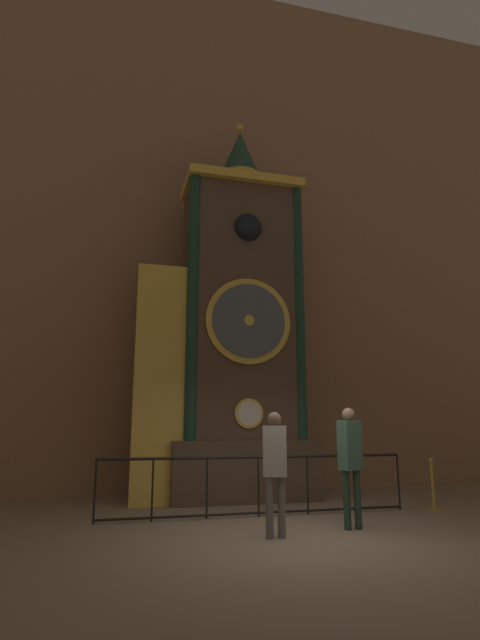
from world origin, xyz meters
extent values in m
plane|color=#847056|center=(0.00, 0.00, 0.00)|extent=(28.00, 28.00, 0.00)
cube|color=#936B4C|center=(0.00, 5.26, 7.05)|extent=(24.00, 0.30, 14.11)
cube|color=brown|center=(0.15, 3.93, 0.62)|extent=(3.14, 1.61, 1.25)
cube|color=brown|center=(0.15, 3.93, 4.24)|extent=(2.52, 1.40, 5.99)
cube|color=gold|center=(0.15, 3.83, 7.14)|extent=(2.72, 1.54, 0.20)
cylinder|color=gold|center=(0.15, 3.20, 1.80)|extent=(0.61, 0.05, 0.61)
cylinder|color=silver|center=(0.15, 3.17, 1.80)|extent=(0.50, 0.03, 0.50)
cylinder|color=gold|center=(0.15, 3.20, 3.76)|extent=(1.89, 0.07, 1.89)
cylinder|color=#4C515B|center=(0.15, 3.16, 3.76)|extent=(1.62, 0.04, 1.62)
cylinder|color=gold|center=(0.15, 3.14, 3.76)|extent=(0.23, 0.03, 0.23)
cube|color=#30241B|center=(0.15, 3.72, 5.92)|extent=(0.81, 0.42, 0.81)
sphere|color=black|center=(0.15, 3.28, 5.92)|extent=(0.65, 0.65, 0.65)
cylinder|color=#193828|center=(-1.05, 3.31, 4.24)|extent=(0.27, 0.27, 5.99)
cylinder|color=#193828|center=(1.36, 3.31, 4.24)|extent=(0.27, 0.27, 5.99)
cylinder|color=gold|center=(0.15, 3.93, 7.39)|extent=(1.02, 1.02, 0.30)
cone|color=#1C3D2C|center=(0.15, 3.93, 8.14)|extent=(0.97, 0.97, 1.20)
sphere|color=gold|center=(0.15, 3.93, 8.86)|extent=(0.20, 0.20, 0.20)
cube|color=brown|center=(-1.67, 3.98, 2.46)|extent=(1.04, 1.19, 4.92)
cube|color=gold|center=(-1.67, 3.37, 2.46)|extent=(1.09, 0.06, 4.92)
cylinder|color=black|center=(-2.83, 1.86, 0.51)|extent=(0.04, 0.04, 1.02)
cylinder|color=black|center=(-1.90, 1.86, 0.51)|extent=(0.04, 0.04, 1.02)
cylinder|color=black|center=(-0.98, 1.86, 0.51)|extent=(0.04, 0.04, 1.02)
cylinder|color=black|center=(-0.05, 1.86, 0.51)|extent=(0.04, 0.04, 1.02)
cylinder|color=black|center=(0.88, 1.86, 0.51)|extent=(0.04, 0.04, 1.02)
cylinder|color=black|center=(1.80, 1.86, 0.51)|extent=(0.04, 0.04, 1.02)
cylinder|color=black|center=(2.73, 1.86, 0.51)|extent=(0.04, 0.04, 1.02)
cylinder|color=black|center=(-0.05, 1.86, 1.00)|extent=(5.55, 0.05, 0.05)
cylinder|color=black|center=(-0.05, 1.86, 0.06)|extent=(5.55, 0.04, 0.04)
cylinder|color=#58554F|center=(-0.40, 0.17, 0.42)|extent=(0.11, 0.11, 0.84)
cylinder|color=#58554F|center=(-0.22, 0.17, 0.42)|extent=(0.11, 0.11, 0.84)
cube|color=gray|center=(-0.31, 0.17, 1.20)|extent=(0.39, 0.32, 0.72)
sphere|color=brown|center=(-0.31, 0.17, 1.65)|extent=(0.21, 0.21, 0.21)
cylinder|color=#213427|center=(0.94, 0.44, 0.44)|extent=(0.11, 0.11, 0.87)
cylinder|color=#213427|center=(1.12, 0.44, 0.44)|extent=(0.11, 0.11, 0.87)
cube|color=#385642|center=(1.03, 0.44, 1.26)|extent=(0.39, 0.32, 0.76)
sphere|color=#8C664C|center=(1.03, 0.44, 1.73)|extent=(0.20, 0.20, 0.20)
cylinder|color=#B28E33|center=(3.33, 1.67, 0.02)|extent=(0.28, 0.28, 0.04)
cylinder|color=#B28E33|center=(3.33, 1.67, 0.43)|extent=(0.06, 0.06, 0.86)
sphere|color=#B28E33|center=(3.33, 1.67, 0.90)|extent=(0.09, 0.09, 0.09)
camera|label=1|loc=(-2.69, -6.95, 1.57)|focal=28.00mm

